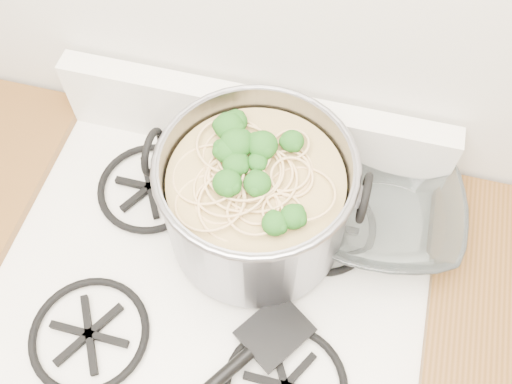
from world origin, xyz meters
The scene contains 5 objects.
gas_range centered at (0.00, 1.26, 0.44)m, with size 0.76×0.66×0.92m.
counter_left centered at (-0.51, 1.26, 0.46)m, with size 0.25×0.65×0.92m.
stock_pot centered at (0.05, 1.38, 1.03)m, with size 0.36×0.33×0.22m.
spatula centered at (0.13, 1.19, 0.94)m, with size 0.29×0.31×0.02m, color black, non-canonical shape.
glass_bowl centered at (0.28, 1.45, 0.94)m, with size 0.11×0.11×0.03m, color white.
Camera 1 is at (0.17, 0.91, 1.86)m, focal length 40.00 mm.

